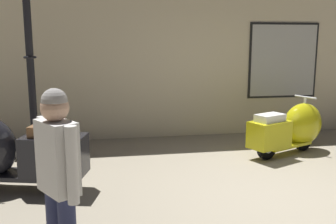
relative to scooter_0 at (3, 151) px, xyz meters
name	(u,v)px	position (x,y,z in m)	size (l,w,h in m)	color
ground_plane	(281,199)	(3.34, -0.90, -0.51)	(60.00, 60.00, 0.00)	gray
showroom_back_wall	(199,40)	(3.17, 2.46, 1.38)	(18.00, 0.63, 3.78)	beige
scooter_0	(3,151)	(0.00, 0.00, 0.00)	(1.89, 0.97, 1.11)	black
scooter_1	(293,128)	(4.40, 0.87, -0.07)	(1.61, 1.03, 0.95)	black
lamppost	(29,46)	(0.21, 1.10, 1.29)	(0.31, 0.31, 3.11)	black
visitor_0	(59,176)	(0.91, -2.13, 0.38)	(0.37, 0.45, 1.54)	black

